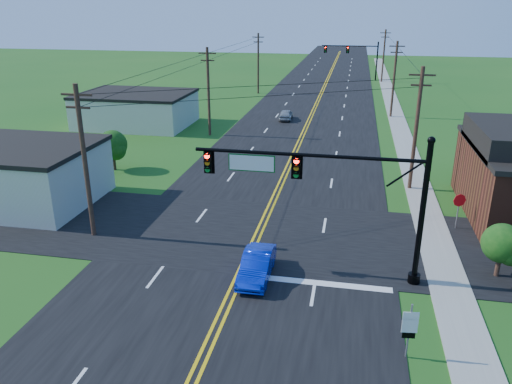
% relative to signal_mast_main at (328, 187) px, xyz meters
% --- Properties ---
extents(ground, '(260.00, 260.00, 0.00)m').
position_rel_signal_mast_main_xyz_m(ground, '(-4.34, -8.00, -4.75)').
color(ground, '#194F16').
rests_on(ground, ground).
extents(road_main, '(16.00, 220.00, 0.04)m').
position_rel_signal_mast_main_xyz_m(road_main, '(-4.34, 42.00, -4.73)').
color(road_main, black).
rests_on(road_main, ground).
extents(road_cross, '(70.00, 10.00, 0.04)m').
position_rel_signal_mast_main_xyz_m(road_cross, '(-4.34, 4.00, -4.73)').
color(road_cross, black).
rests_on(road_cross, ground).
extents(sidewalk, '(2.00, 160.00, 0.08)m').
position_rel_signal_mast_main_xyz_m(sidewalk, '(6.16, 32.00, -4.71)').
color(sidewalk, gray).
rests_on(sidewalk, ground).
extents(signal_mast_main, '(11.30, 0.60, 7.48)m').
position_rel_signal_mast_main_xyz_m(signal_mast_main, '(0.00, 0.00, 0.00)').
color(signal_mast_main, black).
rests_on(signal_mast_main, ground).
extents(signal_mast_far, '(10.98, 0.60, 7.48)m').
position_rel_signal_mast_main_xyz_m(signal_mast_far, '(0.10, 72.00, -0.20)').
color(signal_mast_far, black).
rests_on(signal_mast_far, ground).
extents(cream_bldg_near, '(10.20, 8.20, 4.10)m').
position_rel_signal_mast_main_xyz_m(cream_bldg_near, '(-21.34, 6.00, -2.69)').
color(cream_bldg_near, beige).
rests_on(cream_bldg_near, ground).
extents(cream_bldg_far, '(12.20, 9.20, 3.70)m').
position_rel_signal_mast_main_xyz_m(cream_bldg_far, '(-23.34, 30.00, -2.89)').
color(cream_bldg_far, beige).
rests_on(cream_bldg_far, ground).
extents(utility_pole_left_a, '(1.80, 0.28, 9.00)m').
position_rel_signal_mast_main_xyz_m(utility_pole_left_a, '(-13.84, 2.00, -0.03)').
color(utility_pole_left_a, '#311E16').
rests_on(utility_pole_left_a, ground).
extents(utility_pole_left_b, '(1.80, 0.28, 9.00)m').
position_rel_signal_mast_main_xyz_m(utility_pole_left_b, '(-13.84, 27.00, -0.03)').
color(utility_pole_left_b, '#311E16').
rests_on(utility_pole_left_b, ground).
extents(utility_pole_left_c, '(1.80, 0.28, 9.00)m').
position_rel_signal_mast_main_xyz_m(utility_pole_left_c, '(-13.84, 54.00, -0.03)').
color(utility_pole_left_c, '#311E16').
rests_on(utility_pole_left_c, ground).
extents(utility_pole_right_a, '(1.80, 0.28, 9.00)m').
position_rel_signal_mast_main_xyz_m(utility_pole_right_a, '(5.46, 14.00, -0.03)').
color(utility_pole_right_a, '#311E16').
rests_on(utility_pole_right_a, ground).
extents(utility_pole_right_b, '(1.80, 0.28, 9.00)m').
position_rel_signal_mast_main_xyz_m(utility_pole_right_b, '(5.46, 40.00, -0.03)').
color(utility_pole_right_b, '#311E16').
rests_on(utility_pole_right_b, ground).
extents(utility_pole_right_c, '(1.80, 0.28, 9.00)m').
position_rel_signal_mast_main_xyz_m(utility_pole_right_c, '(5.46, 70.00, -0.03)').
color(utility_pole_right_c, '#311E16').
rests_on(utility_pole_right_c, ground).
extents(tree_right_back, '(3.00, 3.00, 4.10)m').
position_rel_signal_mast_main_xyz_m(tree_right_back, '(11.66, 18.00, -2.15)').
color(tree_right_back, '#311E16').
rests_on(tree_right_back, ground).
extents(shrub_corner, '(2.00, 2.00, 2.86)m').
position_rel_signal_mast_main_xyz_m(shrub_corner, '(8.66, 1.50, -2.90)').
color(shrub_corner, '#311E16').
rests_on(shrub_corner, ground).
extents(tree_left, '(2.40, 2.40, 3.37)m').
position_rel_signal_mast_main_xyz_m(tree_left, '(-18.34, 14.00, -2.59)').
color(tree_left, '#311E16').
rests_on(tree_left, ground).
extents(blue_car, '(1.44, 4.04, 1.33)m').
position_rel_signal_mast_main_xyz_m(blue_car, '(-3.28, -1.00, -4.09)').
color(blue_car, '#0820B7').
rests_on(blue_car, ground).
extents(distant_car, '(1.57, 3.67, 1.24)m').
position_rel_signal_mast_main_xyz_m(distant_car, '(-6.94, 35.82, -4.13)').
color(distant_car, '#9D9EA1').
rests_on(distant_car, ground).
extents(route_sign, '(0.61, 0.13, 2.42)m').
position_rel_signal_mast_main_xyz_m(route_sign, '(3.63, -5.87, -3.34)').
color(route_sign, slate).
rests_on(route_sign, ground).
extents(stop_sign, '(0.78, 0.30, 2.29)m').
position_rel_signal_mast_main_xyz_m(stop_sign, '(7.62, 7.16, -3.10)').
color(stop_sign, slate).
rests_on(stop_sign, ground).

